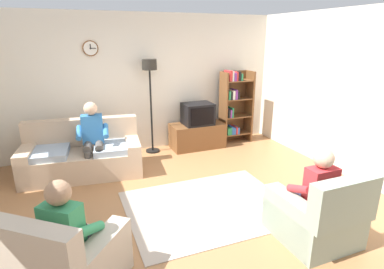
{
  "coord_description": "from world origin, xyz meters",
  "views": [
    {
      "loc": [
        -1.41,
        -3.51,
        2.26
      ],
      "look_at": [
        0.29,
        0.76,
        0.8
      ],
      "focal_mm": 29.07,
      "sensor_mm": 36.0,
      "label": 1
    }
  ],
  "objects_px": {
    "floor_lamp": "(150,80)",
    "armchair_near_window": "(68,264)",
    "bookshelf": "(234,105)",
    "person_in_right_armchair": "(314,189)",
    "armchair_near_bookshelf": "(316,217)",
    "person_on_couch": "(93,135)",
    "person_in_left_armchair": "(70,229)",
    "tv": "(198,114)",
    "tv_stand": "(197,136)",
    "couch": "(83,157)"
  },
  "relations": [
    {
      "from": "floor_lamp",
      "to": "armchair_near_window",
      "type": "xyz_separation_m",
      "value": [
        -1.65,
        -3.29,
        -1.16
      ]
    },
    {
      "from": "bookshelf",
      "to": "person_in_right_armchair",
      "type": "xyz_separation_m",
      "value": [
        -0.85,
        -3.39,
        -0.23
      ]
    },
    {
      "from": "armchair_near_bookshelf",
      "to": "person_on_couch",
      "type": "relative_size",
      "value": 0.73
    },
    {
      "from": "person_in_left_armchair",
      "to": "person_in_right_armchair",
      "type": "height_order",
      "value": "same"
    },
    {
      "from": "floor_lamp",
      "to": "tv",
      "type": "bearing_deg",
      "value": -7.43
    },
    {
      "from": "tv_stand",
      "to": "person_in_left_armchair",
      "type": "xyz_separation_m",
      "value": [
        -2.54,
        -3.12,
        0.35
      ]
    },
    {
      "from": "tv",
      "to": "bookshelf",
      "type": "xyz_separation_m",
      "value": [
        0.89,
        0.09,
        0.1
      ]
    },
    {
      "from": "tv_stand",
      "to": "floor_lamp",
      "type": "height_order",
      "value": "floor_lamp"
    },
    {
      "from": "couch",
      "to": "tv_stand",
      "type": "height_order",
      "value": "couch"
    },
    {
      "from": "armchair_near_window",
      "to": "person_in_left_armchair",
      "type": "bearing_deg",
      "value": 50.8
    },
    {
      "from": "person_in_right_armchair",
      "to": "tv",
      "type": "bearing_deg",
      "value": 90.75
    },
    {
      "from": "armchair_near_window",
      "to": "armchair_near_bookshelf",
      "type": "height_order",
      "value": "same"
    },
    {
      "from": "floor_lamp",
      "to": "armchair_near_window",
      "type": "bearing_deg",
      "value": -116.68
    },
    {
      "from": "person_on_couch",
      "to": "person_in_left_armchair",
      "type": "xyz_separation_m",
      "value": [
        -0.41,
        -2.49,
        -0.09
      ]
    },
    {
      "from": "couch",
      "to": "armchair_near_window",
      "type": "xyz_separation_m",
      "value": [
        -0.28,
        -2.67,
        -0.02
      ]
    },
    {
      "from": "tv",
      "to": "floor_lamp",
      "type": "xyz_separation_m",
      "value": [
        -0.95,
        0.12,
        0.72
      ]
    },
    {
      "from": "floor_lamp",
      "to": "armchair_near_window",
      "type": "height_order",
      "value": "floor_lamp"
    },
    {
      "from": "floor_lamp",
      "to": "person_in_left_armchair",
      "type": "relative_size",
      "value": 1.65
    },
    {
      "from": "bookshelf",
      "to": "person_on_couch",
      "type": "bearing_deg",
      "value": -166.99
    },
    {
      "from": "armchair_near_bookshelf",
      "to": "person_on_couch",
      "type": "height_order",
      "value": "person_on_couch"
    },
    {
      "from": "tv",
      "to": "armchair_near_bookshelf",
      "type": "bearing_deg",
      "value": -89.25
    },
    {
      "from": "couch",
      "to": "bookshelf",
      "type": "xyz_separation_m",
      "value": [
        3.22,
        0.59,
        0.52
      ]
    },
    {
      "from": "tv_stand",
      "to": "person_on_couch",
      "type": "relative_size",
      "value": 0.89
    },
    {
      "from": "tv_stand",
      "to": "couch",
      "type": "bearing_deg",
      "value": -167.37
    },
    {
      "from": "tv_stand",
      "to": "armchair_near_window",
      "type": "xyz_separation_m",
      "value": [
        -2.6,
        -3.19,
        0.03
      ]
    },
    {
      "from": "bookshelf",
      "to": "armchair_near_bookshelf",
      "type": "height_order",
      "value": "bookshelf"
    },
    {
      "from": "bookshelf",
      "to": "armchair_near_window",
      "type": "bearing_deg",
      "value": -137.0
    },
    {
      "from": "couch",
      "to": "bookshelf",
      "type": "distance_m",
      "value": 3.31
    },
    {
      "from": "tv_stand",
      "to": "person_in_left_armchair",
      "type": "relative_size",
      "value": 0.98
    },
    {
      "from": "armchair_near_window",
      "to": "armchair_near_bookshelf",
      "type": "relative_size",
      "value": 1.32
    },
    {
      "from": "couch",
      "to": "bookshelf",
      "type": "relative_size",
      "value": 1.26
    },
    {
      "from": "armchair_near_bookshelf",
      "to": "person_in_left_armchair",
      "type": "relative_size",
      "value": 0.8
    },
    {
      "from": "person_in_left_armchair",
      "to": "armchair_near_bookshelf",
      "type": "bearing_deg",
      "value": -6.51
    },
    {
      "from": "tv_stand",
      "to": "armchair_near_bookshelf",
      "type": "height_order",
      "value": "armchair_near_bookshelf"
    },
    {
      "from": "floor_lamp",
      "to": "armchair_near_window",
      "type": "relative_size",
      "value": 1.56
    },
    {
      "from": "floor_lamp",
      "to": "person_in_left_armchair",
      "type": "height_order",
      "value": "floor_lamp"
    },
    {
      "from": "floor_lamp",
      "to": "person_in_left_armchair",
      "type": "distance_m",
      "value": 3.69
    },
    {
      "from": "tv_stand",
      "to": "bookshelf",
      "type": "bearing_deg",
      "value": 4.45
    },
    {
      "from": "tv_stand",
      "to": "armchair_near_window",
      "type": "distance_m",
      "value": 4.11
    },
    {
      "from": "couch",
      "to": "tv_stand",
      "type": "distance_m",
      "value": 2.38
    },
    {
      "from": "bookshelf",
      "to": "floor_lamp",
      "type": "relative_size",
      "value": 0.86
    },
    {
      "from": "floor_lamp",
      "to": "person_in_right_armchair",
      "type": "relative_size",
      "value": 1.65
    },
    {
      "from": "couch",
      "to": "armchair_near_window",
      "type": "bearing_deg",
      "value": -95.92
    },
    {
      "from": "tv_stand",
      "to": "person_in_right_armchair",
      "type": "bearing_deg",
      "value": -89.25
    },
    {
      "from": "tv_stand",
      "to": "tv",
      "type": "distance_m",
      "value": 0.48
    },
    {
      "from": "tv",
      "to": "person_on_couch",
      "type": "relative_size",
      "value": 0.48
    },
    {
      "from": "person_in_left_armchair",
      "to": "person_in_right_armchair",
      "type": "bearing_deg",
      "value": -4.56
    },
    {
      "from": "armchair_near_window",
      "to": "person_in_right_armchair",
      "type": "distance_m",
      "value": 2.66
    },
    {
      "from": "bookshelf",
      "to": "person_in_left_armchair",
      "type": "bearing_deg",
      "value": -137.15
    },
    {
      "from": "bookshelf",
      "to": "person_in_left_armchair",
      "type": "xyz_separation_m",
      "value": [
        -3.44,
        -3.19,
        -0.23
      ]
    }
  ]
}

